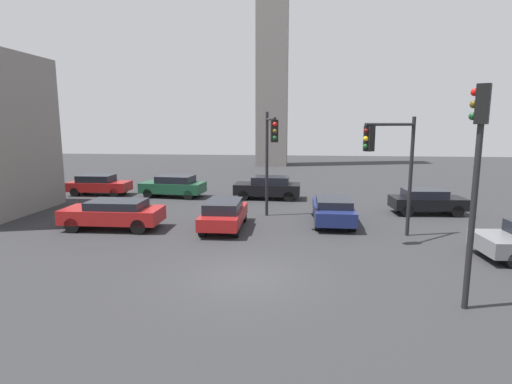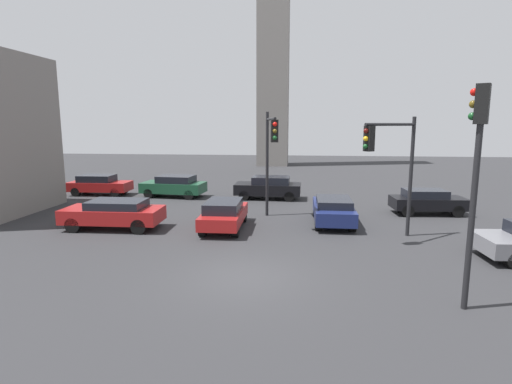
% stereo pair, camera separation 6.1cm
% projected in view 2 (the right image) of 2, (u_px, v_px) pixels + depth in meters
% --- Properties ---
extents(ground_plane, '(104.27, 104.27, 0.00)m').
position_uv_depth(ground_plane, '(244.00, 276.00, 13.43)').
color(ground_plane, '#2D2D30').
extents(traffic_light_0, '(0.49, 0.43, 5.96)m').
position_uv_depth(traffic_light_0, '(477.00, 158.00, 10.43)').
color(traffic_light_0, black).
rests_on(traffic_light_0, ground_plane).
extents(traffic_light_1, '(0.85, 3.74, 5.59)m').
position_uv_depth(traffic_light_1, '(270.00, 145.00, 20.08)').
color(traffic_light_1, black).
rests_on(traffic_light_1, ground_plane).
extents(traffic_light_2, '(2.50, 2.16, 5.27)m').
position_uv_depth(traffic_light_2, '(391.00, 155.00, 16.93)').
color(traffic_light_2, black).
rests_on(traffic_light_2, ground_plane).
extents(car_0, '(4.20, 1.84, 1.41)m').
position_uv_depth(car_0, '(99.00, 184.00, 28.69)').
color(car_0, maroon).
rests_on(car_0, ground_plane).
extents(car_1, '(4.64, 2.05, 1.39)m').
position_uv_depth(car_1, '(114.00, 213.00, 19.40)').
color(car_1, maroon).
rests_on(car_1, ground_plane).
extents(car_2, '(4.01, 1.98, 1.38)m').
position_uv_depth(car_2, '(427.00, 201.00, 22.55)').
color(car_2, black).
rests_on(car_2, ground_plane).
extents(car_4, '(1.84, 4.24, 1.39)m').
position_uv_depth(car_4, '(224.00, 214.00, 19.39)').
color(car_4, maroon).
rests_on(car_4, ground_plane).
extents(car_5, '(1.90, 4.47, 1.32)m').
position_uv_depth(car_5, '(333.00, 210.00, 20.43)').
color(car_5, navy).
rests_on(car_5, ground_plane).
extents(car_6, '(4.38, 2.02, 1.51)m').
position_uv_depth(car_6, '(269.00, 187.00, 27.18)').
color(car_6, black).
rests_on(car_6, ground_plane).
extents(car_7, '(4.40, 2.32, 1.47)m').
position_uv_depth(car_7, '(174.00, 186.00, 27.90)').
color(car_7, '#19472D').
rests_on(car_7, ground_plane).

